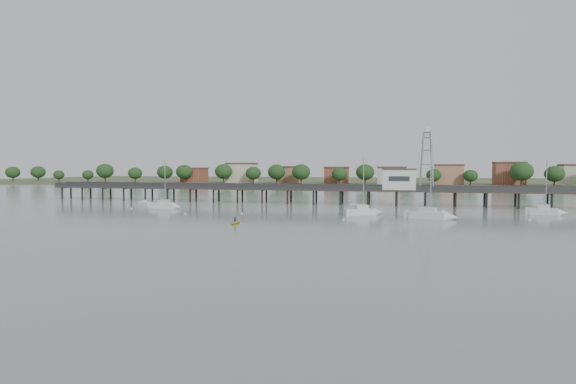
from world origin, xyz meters
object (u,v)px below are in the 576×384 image
lattice_tower (427,161)px  sailboat_b (168,206)px  pier (302,189)px  yellow_dinghy (235,224)px  sailboat_c (367,212)px  white_tender (145,204)px  sailboat_e (549,212)px  sailboat_d (436,216)px

lattice_tower → sailboat_b: 63.37m
pier → yellow_dinghy: pier is taller
pier → sailboat_c: 32.15m
sailboat_b → white_tender: bearing=147.1°
pier → lattice_tower: lattice_tower is taller
sailboat_e → sailboat_d: bearing=-137.3°
pier → lattice_tower: size_ratio=9.68×
lattice_tower → yellow_dinghy: (-32.26, -47.14, -11.10)m
sailboat_e → sailboat_c: bearing=-154.3°
sailboat_c → pier: bearing=98.8°
sailboat_c → white_tender: 57.18m
sailboat_e → sailboat_b: 82.02m
sailboat_b → sailboat_d: bearing=-4.8°
pier → white_tender: pier is taller
sailboat_e → pier: bearing=174.7°
pier → sailboat_c: size_ratio=12.17×
pier → sailboat_b: sailboat_b is taller
sailboat_c → white_tender: sailboat_c is taller
white_tender → yellow_dinghy: bearing=-18.4°
pier → sailboat_c: sailboat_c is taller
sailboat_e → sailboat_b: sailboat_b is taller
sailboat_d → sailboat_b: sailboat_d is taller
yellow_dinghy → sailboat_c: bearing=51.9°
white_tender → pier: bearing=45.4°
pier → lattice_tower: (31.50, 0.00, 7.31)m
lattice_tower → sailboat_c: size_ratio=1.26×
pier → sailboat_d: 44.41m
white_tender → yellow_dinghy: white_tender is taller
sailboat_d → white_tender: bearing=-174.9°
sailboat_e → white_tender: sailboat_e is taller
lattice_tower → sailboat_e: (23.56, -16.16, -10.45)m
pier → yellow_dinghy: size_ratio=59.67×
lattice_tower → white_tender: lattice_tower is taller
pier → white_tender: size_ratio=36.47×
pier → sailboat_b: bearing=-139.5°
lattice_tower → sailboat_e: size_ratio=1.34×
sailboat_e → sailboat_c: sailboat_c is taller
sailboat_e → yellow_dinghy: size_ratio=4.60×
lattice_tower → white_tender: (-68.50, -15.54, -10.64)m
sailboat_c → white_tender: (-56.30, 9.98, -0.19)m
sailboat_e → sailboat_b: size_ratio=0.98×
sailboat_c → yellow_dinghy: (-20.06, -21.63, -0.65)m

